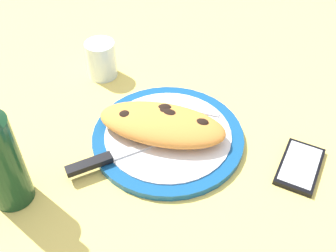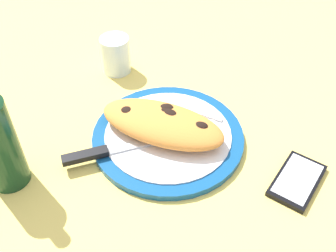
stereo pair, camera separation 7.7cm
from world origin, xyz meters
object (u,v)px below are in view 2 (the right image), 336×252
plate (168,137)px  smartphone (297,180)px  calzone (163,122)px  water_glass (116,57)px  fork (181,107)px  knife (105,151)px

plate → smartphone: size_ratio=2.22×
calzone → smartphone: bearing=171.4°
calzone → plate: bearing=158.8°
calzone → water_glass: water_glass is taller
fork → water_glass: bearing=-29.4°
knife → calzone: bearing=-133.9°
plate → knife: bearing=40.9°
fork → water_glass: water_glass is taller
calzone → knife: size_ratio=1.28×
calzone → smartphone: (-26.43, 3.99, -3.50)cm
fork → knife: size_ratio=0.76×
plate → knife: (9.67, 8.37, 1.37)cm
plate → water_glass: bearing=-45.4°
calzone → smartphone: calzone is taller
calzone → water_glass: (17.20, -18.18, -0.20)cm
smartphone → water_glass: 49.06cm
calzone → smartphone: size_ratio=1.92×
knife → water_glass: 28.43cm
calzone → fork: 8.03cm
plate → water_glass: water_glass is taller
smartphone → water_glass: bearing=-26.9°
fork → knife: knife is taller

